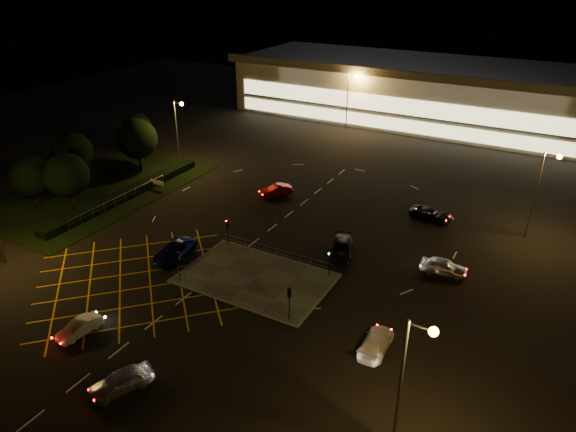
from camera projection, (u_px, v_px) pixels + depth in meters
The scene contains 26 objects.
ground at pixel (249, 264), 52.47m from camera, with size 180.00×180.00×0.00m, color black.
pedestrian_island at pixel (255, 278), 50.01m from camera, with size 14.00×9.00×0.12m, color #4C4944.
grass_verge at pixel (100, 190), 69.32m from camera, with size 18.00×30.00×0.08m, color black.
hedge at pixel (126, 194), 66.94m from camera, with size 2.00×26.00×1.00m, color black.
supermarket at pixel (424, 91), 98.52m from camera, with size 72.00×26.50×10.50m.
streetlight_se at pixel (410, 370), 29.70m from camera, with size 1.78×0.56×10.03m.
streetlight_nw at pixel (178, 125), 73.86m from camera, with size 1.78×0.56×10.03m.
streetlight_ne at pixel (543, 183), 54.54m from camera, with size 1.78×0.56×10.03m.
streetlight_far_left at pixel (350, 94), 91.22m from camera, with size 1.78×0.56×10.03m.
signal_sw at pixel (178, 261), 48.47m from camera, with size 0.28×0.30×3.15m.
signal_se at pixel (289, 297), 43.25m from camera, with size 0.28×0.30×3.15m.
signal_nw at pixel (227, 227), 54.71m from camera, with size 0.28×0.30×3.15m.
signal_ne at pixel (329, 255), 49.49m from camera, with size 0.28×0.30×3.15m.
tree_a at pixel (31, 177), 62.02m from camera, with size 5.04×5.04×6.86m.
tree_b at pixel (73, 153), 69.01m from camera, with size 5.40×5.40×7.35m.
tree_c at pixel (137, 139), 73.38m from camera, with size 5.76×5.76×7.84m.
tree_d at pixel (137, 128), 81.10m from camera, with size 4.68×4.68×6.37m.
tree_e at pixel (67, 175), 61.71m from camera, with size 5.40×5.40×7.35m.
car_near_silver at pixel (121, 381), 36.80m from camera, with size 1.85×4.61×1.57m, color #B7B8BE.
car_queue_white at pixel (79, 327), 42.38m from camera, with size 1.34×3.85×1.27m, color silver.
car_left_blue at pixel (174, 251), 53.28m from camera, with size 2.58×5.60×1.56m, color #0C1B4C.
car_far_dkgrey at pixel (342, 248), 53.71m from camera, with size 2.19×5.39×1.56m, color black.
car_right_silver at pixel (444, 267), 50.57m from camera, with size 1.82×4.52×1.54m, color silver.
car_circ_red at pixel (276, 190), 67.46m from camera, with size 1.52×4.37×1.44m, color maroon.
car_east_grey at pixel (430, 214), 61.18m from camera, with size 2.28×4.95×1.37m, color black.
car_approach_white at pixel (376, 342), 40.64m from camera, with size 1.96×4.83×1.40m, color white.
Camera 1 is at (25.23, -37.17, 27.83)m, focal length 32.00 mm.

